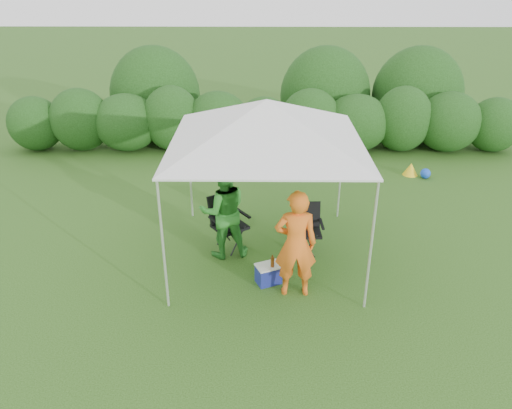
{
  "coord_description": "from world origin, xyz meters",
  "views": [
    {
      "loc": [
        -0.1,
        -7.18,
        4.77
      ],
      "look_at": [
        -0.17,
        0.4,
        1.05
      ],
      "focal_mm": 35.0,
      "sensor_mm": 36.0,
      "label": 1
    }
  ],
  "objects_px": {
    "chair_right": "(307,225)",
    "woman": "(223,211)",
    "canopy": "(267,122)",
    "cooler": "(268,274)",
    "chair_left": "(227,218)",
    "man": "(296,244)"
  },
  "relations": [
    {
      "from": "man",
      "to": "cooler",
      "type": "distance_m",
      "value": 0.87
    },
    {
      "from": "canopy",
      "to": "chair_right",
      "type": "height_order",
      "value": "canopy"
    },
    {
      "from": "chair_right",
      "to": "canopy",
      "type": "bearing_deg",
      "value": -166.59
    },
    {
      "from": "canopy",
      "to": "man",
      "type": "distance_m",
      "value": 1.99
    },
    {
      "from": "man",
      "to": "cooler",
      "type": "height_order",
      "value": "man"
    },
    {
      "from": "man",
      "to": "woman",
      "type": "height_order",
      "value": "man"
    },
    {
      "from": "chair_right",
      "to": "chair_left",
      "type": "distance_m",
      "value": 1.45
    },
    {
      "from": "chair_right",
      "to": "woman",
      "type": "height_order",
      "value": "woman"
    },
    {
      "from": "canopy",
      "to": "cooler",
      "type": "height_order",
      "value": "canopy"
    },
    {
      "from": "chair_right",
      "to": "cooler",
      "type": "relative_size",
      "value": 1.85
    },
    {
      "from": "man",
      "to": "canopy",
      "type": "bearing_deg",
      "value": -69.87
    },
    {
      "from": "chair_right",
      "to": "cooler",
      "type": "height_order",
      "value": "chair_right"
    },
    {
      "from": "canopy",
      "to": "cooler",
      "type": "distance_m",
      "value": 2.45
    },
    {
      "from": "chair_right",
      "to": "chair_left",
      "type": "relative_size",
      "value": 0.88
    },
    {
      "from": "chair_left",
      "to": "cooler",
      "type": "height_order",
      "value": "chair_left"
    },
    {
      "from": "chair_left",
      "to": "woman",
      "type": "relative_size",
      "value": 0.57
    },
    {
      "from": "chair_right",
      "to": "cooler",
      "type": "bearing_deg",
      "value": -125.11
    },
    {
      "from": "woman",
      "to": "chair_right",
      "type": "bearing_deg",
      "value": 174.92
    },
    {
      "from": "chair_left",
      "to": "cooler",
      "type": "distance_m",
      "value": 1.45
    },
    {
      "from": "canopy",
      "to": "man",
      "type": "height_order",
      "value": "canopy"
    },
    {
      "from": "canopy",
      "to": "cooler",
      "type": "bearing_deg",
      "value": -87.28
    },
    {
      "from": "canopy",
      "to": "woman",
      "type": "xyz_separation_m",
      "value": [
        -0.73,
        0.01,
        -1.59
      ]
    }
  ]
}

